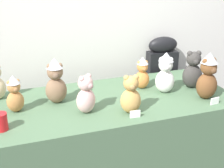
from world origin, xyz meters
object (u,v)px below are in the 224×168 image
at_px(teddy_bear_chestnut, 208,76).
at_px(teddy_bear_blush, 86,95).
at_px(teddy_bear_mocha, 56,81).
at_px(teddy_bear_honey, 131,95).
at_px(teddy_bear_charcoal, 193,71).
at_px(teddy_bear_snow, 165,73).
at_px(teddy_bear_caramel, 15,94).
at_px(display_table, 112,141).
at_px(party_cup_red, 1,122).
at_px(teddy_bear_ginger, 142,73).
at_px(instrument_case, 160,87).

height_order(teddy_bear_chestnut, teddy_bear_blush, teddy_bear_chestnut).
bearing_deg(teddy_bear_mocha, teddy_bear_honey, -31.97).
xyz_separation_m(teddy_bear_charcoal, teddy_bear_snow, (-0.25, -0.02, 0.02)).
bearing_deg(teddy_bear_caramel, display_table, -18.17).
height_order(display_table, teddy_bear_chestnut, teddy_bear_chestnut).
distance_m(teddy_bear_chestnut, teddy_bear_snow, 0.31).
bearing_deg(display_table, teddy_bear_honey, -79.49).
bearing_deg(party_cup_red, teddy_bear_mocha, 36.10).
distance_m(teddy_bear_mocha, teddy_bear_charcoal, 1.07).
height_order(teddy_bear_chestnut, teddy_bear_ginger, teddy_bear_chestnut).
xyz_separation_m(teddy_bear_snow, party_cup_red, (-1.21, -0.20, -0.10)).
xyz_separation_m(teddy_bear_ginger, party_cup_red, (-1.08, -0.33, -0.07)).
height_order(teddy_bear_ginger, teddy_bear_caramel, teddy_bear_caramel).
relative_size(teddy_bear_snow, party_cup_red, 2.90).
height_order(display_table, teddy_bear_ginger, teddy_bear_ginger).
bearing_deg(instrument_case, teddy_bear_ginger, -129.81).
distance_m(display_table, instrument_case, 0.89).
relative_size(display_table, teddy_bear_snow, 5.65).
height_order(instrument_case, party_cup_red, instrument_case).
distance_m(teddy_bear_chestnut, teddy_bear_charcoal, 0.22).
relative_size(teddy_bear_chestnut, teddy_bear_mocha, 1.05).
xyz_separation_m(teddy_bear_ginger, teddy_bear_caramel, (-0.97, -0.10, 0.00)).
bearing_deg(teddy_bear_ginger, teddy_bear_blush, -150.79).
height_order(teddy_bear_mocha, teddy_bear_snow, teddy_bear_mocha).
distance_m(instrument_case, teddy_bear_charcoal, 0.64).
xyz_separation_m(instrument_case, teddy_bear_blush, (-0.92, -0.69, 0.33)).
bearing_deg(instrument_case, teddy_bear_chestnut, -88.86).
bearing_deg(teddy_bear_honey, teddy_bear_charcoal, 31.91).
bearing_deg(display_table, teddy_bear_chestnut, -17.76).
height_order(instrument_case, teddy_bear_ginger, instrument_case).
relative_size(teddy_bear_mocha, party_cup_red, 3.03).
xyz_separation_m(instrument_case, teddy_bear_ginger, (-0.39, -0.42, 0.33)).
relative_size(instrument_case, teddy_bear_ginger, 3.88).
height_order(teddy_bear_mocha, teddy_bear_honey, teddy_bear_mocha).
bearing_deg(instrument_case, teddy_bear_honey, -125.77).
xyz_separation_m(display_table, teddy_bear_chestnut, (0.66, -0.21, 0.53)).
xyz_separation_m(teddy_bear_chestnut, teddy_bear_ginger, (-0.36, 0.34, -0.05)).
bearing_deg(display_table, party_cup_red, -165.34).
height_order(teddy_bear_charcoal, teddy_bear_blush, teddy_bear_charcoal).
bearing_deg(teddy_bear_charcoal, party_cup_red, -160.46).
height_order(teddy_bear_snow, teddy_bear_blush, teddy_bear_snow).
distance_m(teddy_bear_ginger, teddy_bear_caramel, 0.98).
relative_size(instrument_case, teddy_bear_chestnut, 2.85).
xyz_separation_m(instrument_case, teddy_bear_honey, (-0.64, -0.79, 0.33)).
distance_m(teddy_bear_chestnut, teddy_bear_blush, 0.90).
distance_m(teddy_bear_honey, party_cup_red, 0.83).
bearing_deg(teddy_bear_ginger, teddy_bear_caramel, -171.85).
bearing_deg(teddy_bear_chestnut, teddy_bear_blush, 169.47).
height_order(teddy_bear_snow, teddy_bear_honey, teddy_bear_snow).
relative_size(teddy_bear_charcoal, teddy_bear_honey, 1.12).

